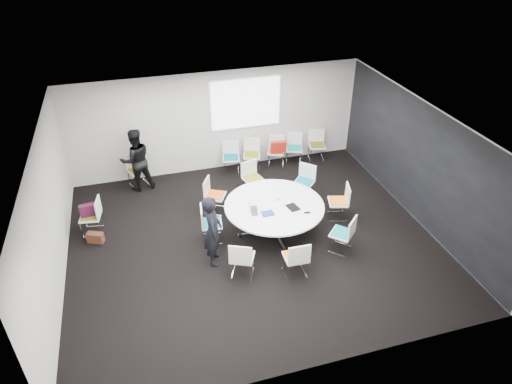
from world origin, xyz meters
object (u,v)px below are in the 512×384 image
object	(u,v)px
chair_back_b	(252,160)
laptop	(256,211)
chair_back_d	(294,154)
chair_back_a	(231,163)
conference_table	(274,212)
chair_ring_d	(215,201)
chair_spare_left	(93,222)
chair_ring_f	(242,264)
chair_ring_a	(338,208)
chair_back_c	(276,157)
chair_ring_c	(253,184)
person_main	(213,231)
cup	(277,199)
chair_back_e	(316,151)
person_back	(136,160)
chair_ring_b	(304,188)
chair_person_back	(138,176)
brown_bag	(95,238)
chair_ring_e	(212,230)
chair_ring_h	(342,240)
chair_ring_g	(295,264)

from	to	relation	value
chair_back_b	laptop	size ratio (longest dim) A/B	2.46
chair_back_b	chair_back_d	world-z (taller)	same
chair_back_a	conference_table	bearing A→B (deg)	107.33
chair_ring_d	chair_back_b	bearing A→B (deg)	168.23
chair_spare_left	chair_ring_f	bearing A→B (deg)	-118.96
chair_ring_a	chair_ring_f	size ratio (longest dim) A/B	1.00
chair_back_a	chair_back_c	bearing A→B (deg)	-167.50
conference_table	chair_ring_c	distance (m)	1.71
chair_ring_f	person_main	size ratio (longest dim) A/B	0.55
chair_back_a	chair_spare_left	bearing A→B (deg)	37.91
chair_back_d	cup	size ratio (longest dim) A/B	9.78
person_main	chair_back_e	bearing A→B (deg)	-37.57
person_back	cup	xyz separation A→B (m)	(2.96, -2.64, -0.07)
chair_back_a	chair_back_b	world-z (taller)	same
chair_ring_a	chair_ring_b	size ratio (longest dim) A/B	1.00
chair_ring_d	cup	distance (m)	1.69
chair_person_back	chair_ring_c	bearing A→B (deg)	134.58
chair_back_b	chair_ring_c	bearing A→B (deg)	92.86
chair_back_e	chair_spare_left	world-z (taller)	same
chair_ring_f	brown_bag	world-z (taller)	chair_ring_f
chair_ring_f	cup	distance (m)	1.87
chair_ring_d	cup	size ratio (longest dim) A/B	9.78
chair_ring_d	chair_back_d	distance (m)	3.26
chair_ring_e	chair_ring_f	distance (m)	1.35
person_main	brown_bag	bearing A→B (deg)	69.64
chair_ring_c	person_main	size ratio (longest dim) A/B	0.55
chair_ring_h	chair_back_c	world-z (taller)	same
chair_ring_c	brown_bag	world-z (taller)	chair_ring_c
chair_back_c	chair_back_d	xyz separation A→B (m)	(0.56, 0.02, 0.00)
chair_ring_d	chair_spare_left	xyz separation A→B (m)	(-2.87, -0.06, 0.00)
chair_ring_f	laptop	size ratio (longest dim) A/B	2.46
chair_ring_e	person_back	xyz separation A→B (m)	(-1.40, 2.70, 0.57)
conference_table	chair_ring_e	world-z (taller)	chair_ring_e
chair_ring_f	chair_spare_left	distance (m)	3.74
chair_back_a	cup	world-z (taller)	chair_back_a
chair_spare_left	brown_bag	xyz separation A→B (m)	(0.03, -0.39, -0.16)
brown_bag	chair_ring_c	bearing A→B (deg)	13.66
chair_ring_h	brown_bag	size ratio (longest dim) A/B	2.44
chair_ring_a	chair_ring_d	bearing A→B (deg)	84.91
laptop	chair_back_d	bearing A→B (deg)	-21.39
chair_back_c	person_main	bearing A→B (deg)	77.59
chair_back_a	chair_back_e	world-z (taller)	same
chair_ring_g	person_back	world-z (taller)	person_back
chair_ring_b	laptop	bearing A→B (deg)	82.86
laptop	chair_back_a	bearing A→B (deg)	8.91
chair_ring_d	chair_ring_a	bearing A→B (deg)	95.97
chair_ring_c	chair_back_b	xyz separation A→B (m)	(0.33, 1.26, 0.00)
conference_table	chair_spare_left	xyz separation A→B (m)	(-3.99, 1.12, -0.27)
person_back	person_main	bearing A→B (deg)	99.48
chair_ring_b	person_back	size ratio (longest dim) A/B	0.52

